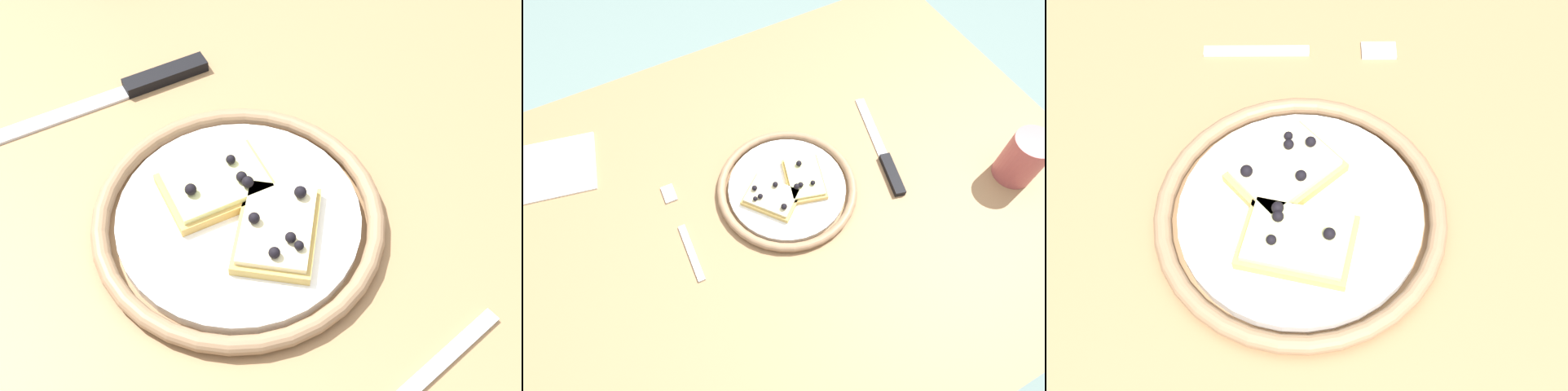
{
  "view_description": "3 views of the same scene",
  "coord_description": "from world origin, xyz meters",
  "views": [
    {
      "loc": [
        -0.23,
        0.23,
        1.22
      ],
      "look_at": [
        0.01,
        0.0,
        0.77
      ],
      "focal_mm": 45.07,
      "sensor_mm": 36.0,
      "label": 1
    },
    {
      "loc": [
        -0.18,
        -0.35,
        1.43
      ],
      "look_at": [
        0.01,
        0.0,
        0.76
      ],
      "focal_mm": 30.25,
      "sensor_mm": 36.0,
      "label": 2
    },
    {
      "loc": [
        0.32,
        0.01,
        1.24
      ],
      "look_at": [
        0.02,
        0.03,
        0.77
      ],
      "focal_mm": 45.36,
      "sensor_mm": 36.0,
      "label": 3
    }
  ],
  "objects": [
    {
      "name": "plate",
      "position": [
        0.02,
        0.02,
        0.74
      ],
      "size": [
        0.26,
        0.26,
        0.02
      ],
      "color": "white",
      "rests_on": "dining_table"
    },
    {
      "name": "dining_table",
      "position": [
        0.0,
        0.0,
        0.66
      ],
      "size": [
        1.17,
        0.88,
        0.73
      ],
      "color": "#936D47",
      "rests_on": "ground_plane"
    },
    {
      "name": "fork",
      "position": [
        -0.18,
        0.03,
        0.74
      ],
      "size": [
        0.03,
        0.2,
        0.0
      ],
      "color": "silver",
      "rests_on": "dining_table"
    },
    {
      "name": "pizza_slice_near",
      "position": [
        -0.01,
        0.01,
        0.76
      ],
      "size": [
        0.11,
        0.11,
        0.03
      ],
      "color": "tan",
      "rests_on": "plate"
    },
    {
      "name": "pizza_slice_far",
      "position": [
        0.06,
        0.02,
        0.76
      ],
      "size": [
        0.09,
        0.11,
        0.03
      ],
      "color": "tan",
      "rests_on": "plate"
    }
  ]
}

